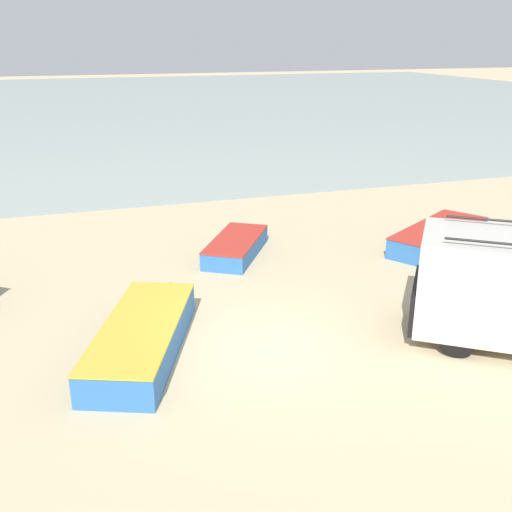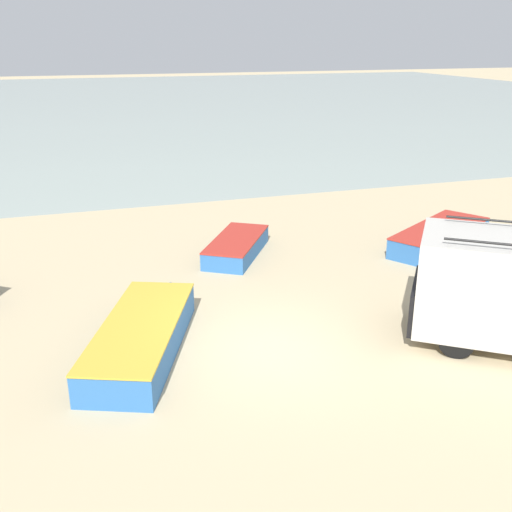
{
  "view_description": "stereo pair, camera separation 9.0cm",
  "coord_description": "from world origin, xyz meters",
  "views": [
    {
      "loc": [
        -3.82,
        -10.51,
        6.16
      ],
      "look_at": [
        0.56,
        2.85,
        1.0
      ],
      "focal_mm": 42.0,
      "sensor_mm": 36.0,
      "label": 1
    },
    {
      "loc": [
        -3.74,
        -10.54,
        6.16
      ],
      "look_at": [
        0.56,
        2.85,
        1.0
      ],
      "focal_mm": 42.0,
      "sensor_mm": 36.0,
      "label": 2
    }
  ],
  "objects": [
    {
      "name": "fishing_rowboat_0",
      "position": [
        0.92,
        5.8,
        0.27
      ],
      "size": [
        2.7,
        3.61,
        0.54
      ],
      "rotation": [
        0.0,
        0.0,
        1.01
      ],
      "color": "#2D66AD",
      "rests_on": "ground_plane"
    },
    {
      "name": "ground_plane",
      "position": [
        0.0,
        0.0,
        0.0
      ],
      "size": [
        200.0,
        200.0,
        0.0
      ],
      "primitive_type": "plane",
      "color": "tan"
    },
    {
      "name": "sea_water",
      "position": [
        0.0,
        52.0,
        0.0
      ],
      "size": [
        120.0,
        80.0,
        0.01
      ],
      "primitive_type": "cube",
      "color": "#99A89E",
      "rests_on": "ground_plane"
    },
    {
      "name": "fishing_rowboat_3",
      "position": [
        7.21,
        4.55,
        0.32
      ],
      "size": [
        4.75,
        3.49,
        0.64
      ],
      "rotation": [
        0.0,
        0.0,
        0.56
      ],
      "color": "#2D66AD",
      "rests_on": "ground_plane"
    },
    {
      "name": "fishing_rowboat_1",
      "position": [
        -2.57,
        0.82,
        0.34
      ],
      "size": [
        2.97,
        5.17,
        0.69
      ],
      "rotation": [
        0.0,
        0.0,
        1.19
      ],
      "color": "#2D66AD",
      "rests_on": "ground_plane"
    }
  ]
}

